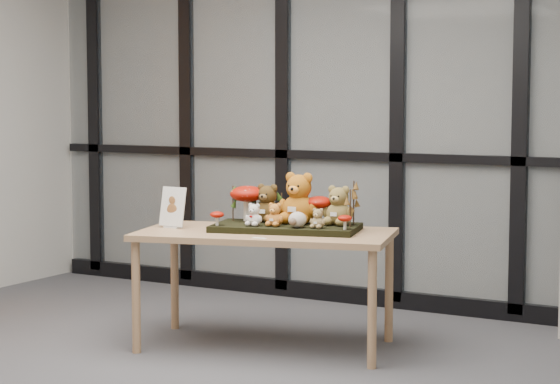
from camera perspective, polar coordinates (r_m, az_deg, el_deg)
The scene contains 22 objects.
room_shell at distance 5.07m, azimuth -9.13°, elevation 7.76°, with size 5.00×5.00×5.00m.
glass_partition at distance 7.17m, azimuth 3.33°, elevation 4.99°, with size 4.90×0.06×2.78m.
display_table at distance 5.89m, azimuth -0.83°, elevation -2.87°, with size 1.60×1.08×0.68m.
diorama_tray at distance 5.91m, azimuth 0.34°, elevation -2.02°, with size 0.84×0.42×0.04m, color black.
bear_pooh_yellow at distance 5.95m, azimuth 1.08°, elevation -0.19°, with size 0.25×0.23×0.33m, color #AF6315, non-canonical shape.
bear_brown_medium at distance 6.01m, azimuth -0.70°, elevation -0.51°, with size 0.19×0.17×0.25m, color #453013, non-canonical shape.
bear_tan_back at distance 5.88m, azimuth 3.32°, elevation -0.64°, with size 0.19×0.17×0.25m, color olive, non-canonical shape.
bear_small_yellow at distance 5.82m, azimuth -0.29°, elevation -1.21°, with size 0.11×0.10×0.15m, color orange, non-canonical shape.
bear_white_bow at distance 5.84m, azimuth -1.47°, elevation -1.22°, with size 0.11×0.10×0.14m, color silver, non-canonical shape.
bear_beige_small at distance 5.73m, azimuth 2.15°, elevation -1.43°, with size 0.10×0.09×0.13m, color #957B4C, non-canonical shape.
plush_cream_hedgehog at distance 5.76m, azimuth 0.99°, elevation -1.52°, with size 0.08×0.07×0.10m, color beige, non-canonical shape.
mushroom_back_left at distance 6.07m, azimuth -1.85°, elevation -0.54°, with size 0.21×0.21×0.23m, color #900F04, non-canonical shape.
mushroom_back_right at distance 5.94m, azimuth 2.20°, elevation -0.93°, with size 0.16×0.16×0.18m, color #900F04, non-canonical shape.
mushroom_front_left at distance 5.87m, azimuth -3.56°, elevation -1.45°, with size 0.08×0.08×0.09m, color #900F04, non-canonical shape.
mushroom_front_right at distance 5.69m, azimuth 3.67°, elevation -1.67°, with size 0.08×0.08×0.09m, color #900F04, non-canonical shape.
sprig_green_far_left at distance 6.09m, azimuth -2.66°, elevation -0.63°, with size 0.05×0.05×0.21m, color #1A340C, non-canonical shape.
sprig_green_mid_left at distance 6.10m, azimuth -1.39°, elevation -0.72°, with size 0.05×0.05×0.19m, color #1A340C, non-canonical shape.
sprig_dry_far_right at distance 5.90m, azimuth 4.17°, elevation -0.61°, with size 0.05×0.05×0.26m, color brown, non-canonical shape.
sprig_dry_mid_right at distance 5.79m, azimuth 3.98°, elevation -0.91°, with size 0.05×0.05×0.22m, color brown, non-canonical shape.
sprig_green_centre at distance 6.07m, azimuth 0.09°, elevation -0.84°, with size 0.05×0.05×0.17m, color #1A340C, non-canonical shape.
sign_holder at distance 6.06m, azimuth -6.06°, elevation -0.99°, with size 0.17×0.06×0.24m.
label_card at distance 5.59m, azimuth -1.16°, elevation -2.61°, with size 0.08×0.03×0.00m, color white.
Camera 1 is at (3.15, -3.97, 1.46)m, focal length 65.00 mm.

